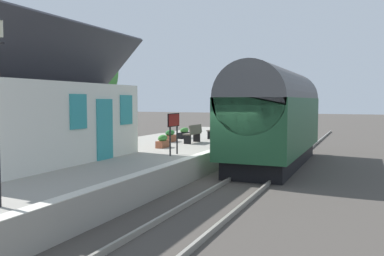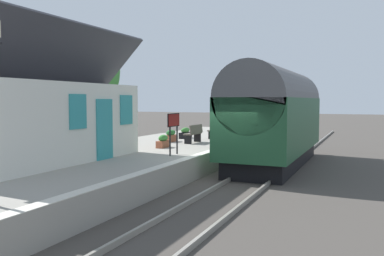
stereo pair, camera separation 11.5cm
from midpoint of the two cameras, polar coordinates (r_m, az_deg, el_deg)
ground_plane at (r=14.92m, az=4.32°, el=-7.34°), size 160.00×160.00×0.00m
platform at (r=16.63m, az=-9.42°, el=-4.76°), size 32.00×6.32×0.84m
platform_edge_coping at (r=15.20m, az=0.11°, el=-3.89°), size 32.00×0.36×0.02m
rail_near at (r=14.48m, az=10.46°, el=-7.45°), size 52.00×0.08×0.14m
rail_far at (r=14.85m, az=4.99°, el=-7.12°), size 52.00×0.08×0.14m
train at (r=18.58m, az=11.26°, el=1.68°), size 9.40×2.73×4.32m
station_building at (r=14.69m, az=-20.67°, el=1.37°), size 7.54×3.69×5.38m
bench_mid_platform at (r=22.29m, az=3.17°, el=-0.23°), size 1.42×0.49×0.88m
bench_near_building at (r=24.76m, az=4.46°, el=0.16°), size 1.41×0.47×0.88m
bench_by_lamp at (r=19.91m, az=0.02°, el=-0.71°), size 1.41×0.45×0.88m
planter_bench_right at (r=26.70m, az=5.55°, el=0.44°), size 0.60×0.60×0.91m
planter_under_sign at (r=17.98m, az=-4.25°, el=-1.87°), size 0.79×0.32×0.56m
planter_corner_building at (r=20.45m, az=-3.21°, el=-1.13°), size 0.96×0.32×0.60m
planter_by_door at (r=22.41m, az=-1.19°, el=-0.71°), size 1.06×0.32×0.58m
station_sign_board at (r=15.45m, az=-2.78°, el=0.63°), size 0.96×0.06×1.57m
tree_far_right at (r=31.62m, az=-14.49°, el=7.77°), size 5.01×4.49×8.20m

